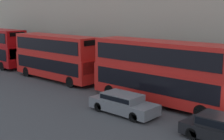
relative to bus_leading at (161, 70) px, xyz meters
name	(u,v)px	position (x,y,z in m)	size (l,w,h in m)	color
bus_leading	(161,70)	(0.00, 0.00, 0.00)	(2.59, 10.83, 4.53)	red
bus_second_in_queue	(56,55)	(0.00, 11.97, -0.11)	(2.59, 10.08, 4.33)	red
car_dark_sedan	(223,128)	(-3.40, -6.09, -1.78)	(1.78, 4.23, 1.35)	black
car_hatchback	(123,103)	(-3.40, 0.60, -1.79)	(1.81, 4.68, 1.32)	slate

